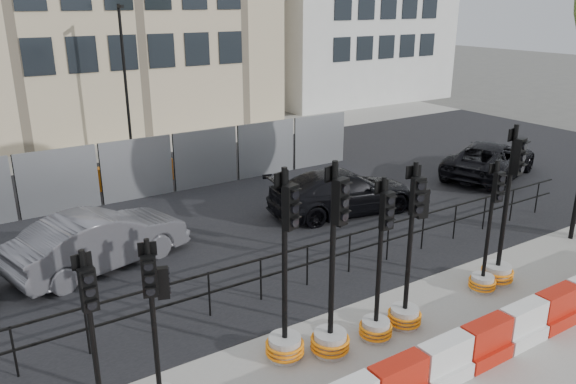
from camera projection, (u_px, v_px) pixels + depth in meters
ground at (340, 309)px, 11.71m from camera, size 120.00×120.00×0.00m
road at (200, 209)px, 17.27m from camera, size 40.00×14.00×0.03m
sidewalk_far at (113, 149)px, 24.42m from camera, size 40.00×4.00×0.02m
kerb_railing at (307, 258)px, 12.45m from camera, size 18.00×0.04×1.00m
heras_fencing at (152, 169)px, 18.95m from camera, size 14.33×1.72×2.00m
lamp_post_far at (125, 76)px, 22.83m from camera, size 0.12×0.56×6.00m
barrier_row at (444, 363)px, 9.37m from camera, size 15.70×0.50×0.80m
traffic_signal_b at (159, 373)px, 8.58m from camera, size 0.58×0.58×2.93m
traffic_signal_c at (285, 322)px, 9.87m from camera, size 0.71×0.71×3.58m
traffic_signal_d at (332, 311)px, 9.97m from camera, size 0.72×0.72×3.65m
traffic_signal_e at (377, 308)px, 10.48m from camera, size 0.64×0.64×3.23m
traffic_signal_f at (407, 290)px, 10.84m from camera, size 0.67×0.67×3.38m
traffic_signal_g at (485, 265)px, 12.26m from camera, size 0.59×0.59×3.01m
traffic_signal_h at (500, 253)px, 12.56m from camera, size 0.72×0.72×3.68m
car_b at (100, 240)px, 13.37m from camera, size 3.56×4.97×1.40m
car_c at (342, 192)px, 16.85m from camera, size 3.27×5.15×1.33m
car_d at (490, 159)px, 20.34m from camera, size 5.10×6.07×1.31m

